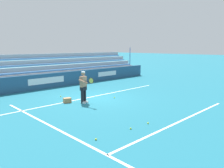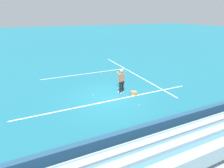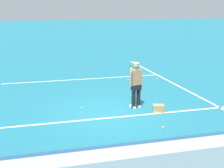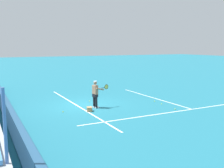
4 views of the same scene
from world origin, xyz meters
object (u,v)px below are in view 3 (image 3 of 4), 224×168
Objects in this scene: tennis_player at (136,84)px; tennis_ball_midcourt at (163,127)px; tennis_ball_stray_back at (128,80)px; tennis_ball_far_left at (157,79)px; ball_box_cardboard at (158,108)px; tennis_ball_near_player at (110,80)px; tennis_ball_on_baseline at (82,108)px.

tennis_ball_midcourt is at bearing -86.15° from tennis_player.
tennis_ball_stray_back is at bearing 81.61° from tennis_ball_midcourt.
tennis_ball_far_left is at bearing -5.94° from tennis_ball_stray_back.
ball_box_cardboard is 5.26m from tennis_ball_far_left.
tennis_ball_near_player is (0.18, 4.43, -0.86)m from tennis_player.
ball_box_cardboard reaches higher than tennis_ball_near_player.
tennis_ball_midcourt is at bearing -50.06° from tennis_ball_on_baseline.
tennis_player is at bearing -104.30° from tennis_ball_stray_back.
tennis_ball_far_left is 6.81m from tennis_ball_midcourt.
ball_box_cardboard is 2.81m from tennis_ball_on_baseline.
tennis_ball_stray_back is at bearing 52.12° from tennis_ball_on_baseline.
tennis_ball_far_left is 1.00× the size of tennis_ball_stray_back.
ball_box_cardboard is at bearing 72.03° from tennis_ball_midcourt.
tennis_ball_on_baseline is at bearing -117.92° from tennis_ball_near_player.
tennis_ball_midcourt is at bearing -90.26° from tennis_ball_near_player.
tennis_ball_far_left is 2.48m from tennis_ball_near_player.
tennis_player is 4.55m from tennis_ball_stray_back.
tennis_ball_far_left is 1.55m from tennis_ball_stray_back.
tennis_ball_midcourt is (2.12, -2.54, 0.00)m from tennis_ball_on_baseline.
tennis_ball_stray_back is 1.00× the size of tennis_ball_near_player.
tennis_player is at bearing 93.85° from tennis_ball_midcourt.
tennis_ball_on_baseline is 1.00× the size of tennis_ball_far_left.
tennis_ball_midcourt is (0.15, -2.17, -0.86)m from tennis_player.
tennis_ball_near_player is (-0.45, 5.12, -0.10)m from ball_box_cardboard.
tennis_ball_far_left is 1.00× the size of tennis_ball_near_player.
tennis_ball_far_left and tennis_ball_stray_back have the same top height.
tennis_ball_far_left is (2.02, 4.85, -0.10)m from ball_box_cardboard.
tennis_player is at bearing -122.36° from tennis_ball_far_left.
tennis_ball_stray_back is at bearing 174.06° from tennis_ball_far_left.
tennis_ball_stray_back and tennis_ball_near_player have the same top height.
tennis_ball_midcourt is (-0.03, -6.60, 0.00)m from tennis_ball_near_player.
ball_box_cardboard is (0.63, -0.68, -0.76)m from tennis_player.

